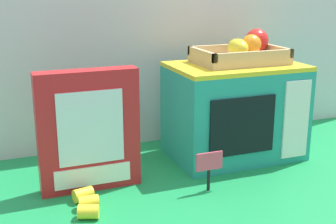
% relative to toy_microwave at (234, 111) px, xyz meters
% --- Properties ---
extents(ground_plane, '(1.70, 1.70, 0.00)m').
position_rel_toy_microwave_xyz_m(ground_plane, '(-0.16, -0.04, -0.14)').
color(ground_plane, '#198C47').
rests_on(ground_plane, ground).
extents(display_back_panel, '(1.61, 0.03, 0.59)m').
position_rel_toy_microwave_xyz_m(display_back_panel, '(-0.16, 0.22, 0.16)').
color(display_back_panel, silver).
rests_on(display_back_panel, ground).
extents(toy_microwave, '(0.37, 0.25, 0.27)m').
position_rel_toy_microwave_xyz_m(toy_microwave, '(0.00, 0.00, 0.00)').
color(toy_microwave, teal).
rests_on(toy_microwave, ground).
extents(food_groups_crate, '(0.25, 0.17, 0.09)m').
position_rel_toy_microwave_xyz_m(food_groups_crate, '(0.04, 0.02, 0.17)').
color(food_groups_crate, tan).
rests_on(food_groups_crate, toy_microwave).
extents(cookie_set_box, '(0.25, 0.05, 0.30)m').
position_rel_toy_microwave_xyz_m(cookie_set_box, '(-0.44, -0.07, 0.01)').
color(cookie_set_box, red).
rests_on(cookie_set_box, ground).
extents(price_sign, '(0.07, 0.01, 0.10)m').
position_rel_toy_microwave_xyz_m(price_sign, '(-0.18, -0.19, -0.07)').
color(price_sign, black).
rests_on(price_sign, ground).
extents(loose_toy_banana, '(0.06, 0.13, 0.03)m').
position_rel_toy_microwave_xyz_m(loose_toy_banana, '(-0.48, -0.18, -0.12)').
color(loose_toy_banana, yellow).
rests_on(loose_toy_banana, ground).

